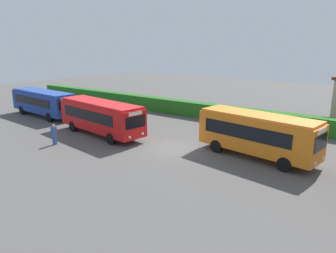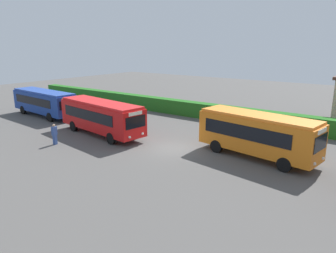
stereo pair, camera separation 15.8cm
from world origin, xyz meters
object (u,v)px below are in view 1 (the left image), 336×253
bus_red (101,116)px  person_left (54,134)px  bus_blue (43,102)px  bus_orange (257,133)px  person_center (273,136)px

bus_red → person_left: 4.54m
bus_blue → bus_red: size_ratio=1.00×
person_left → bus_orange: bearing=-169.1°
person_center → person_left: bearing=-32.0°
bus_blue → bus_orange: bus_orange is taller
bus_red → person_left: bus_red is taller
bus_red → bus_orange: bearing=17.9°
bus_orange → person_left: (-14.73, -6.93, -0.95)m
bus_orange → person_center: size_ratio=5.26×
person_center → bus_orange: bearing=20.8°
bus_blue → bus_orange: (25.07, 1.10, 0.15)m
person_left → person_center: 18.02m
bus_red → bus_orange: size_ratio=1.09×
bus_orange → person_center: bearing=95.5°
bus_blue → bus_red: (11.27, -1.48, 0.07)m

